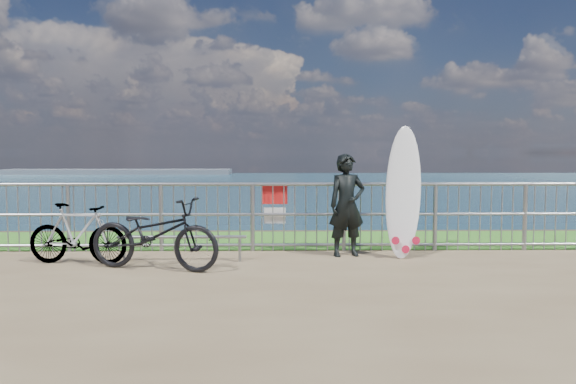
{
  "coord_description": "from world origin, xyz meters",
  "views": [
    {
      "loc": [
        -0.08,
        -7.54,
        1.61
      ],
      "look_at": [
        0.07,
        1.2,
        1.0
      ],
      "focal_mm": 35.0,
      "sensor_mm": 36.0,
      "label": 1
    }
  ],
  "objects_px": {
    "surfer": "(347,205)",
    "surfboard": "(403,196)",
    "bicycle_far": "(78,234)",
    "bicycle_near": "(154,234)"
  },
  "relations": [
    {
      "from": "surfer",
      "to": "surfboard",
      "type": "relative_size",
      "value": 0.78
    },
    {
      "from": "surfer",
      "to": "surfboard",
      "type": "xyz_separation_m",
      "value": [
        0.86,
        -0.1,
        0.15
      ]
    },
    {
      "from": "surfboard",
      "to": "bicycle_far",
      "type": "distance_m",
      "value": 4.88
    },
    {
      "from": "surfer",
      "to": "bicycle_near",
      "type": "distance_m",
      "value": 2.96
    },
    {
      "from": "surfer",
      "to": "surfboard",
      "type": "distance_m",
      "value": 0.87
    },
    {
      "from": "surfer",
      "to": "surfboard",
      "type": "bearing_deg",
      "value": -20.12
    },
    {
      "from": "surfboard",
      "to": "bicycle_near",
      "type": "distance_m",
      "value": 3.77
    },
    {
      "from": "surfer",
      "to": "bicycle_far",
      "type": "xyz_separation_m",
      "value": [
        -3.98,
        -0.57,
        -0.35
      ]
    },
    {
      "from": "bicycle_near",
      "to": "bicycle_far",
      "type": "relative_size",
      "value": 1.29
    },
    {
      "from": "surfboard",
      "to": "bicycle_far",
      "type": "height_order",
      "value": "surfboard"
    }
  ]
}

